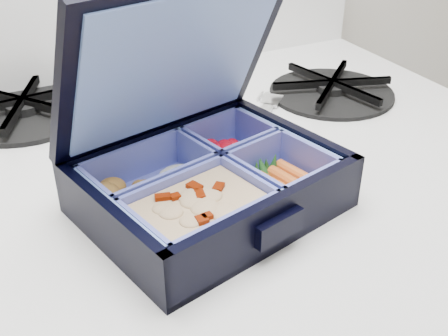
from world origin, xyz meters
TOP-DOWN VIEW (x-y plane):
  - bento_box at (-0.33, 1.57)m, footprint 0.25×0.22m
  - burner_grate at (-0.08, 1.73)m, footprint 0.21×0.21m
  - burner_grate_rear at (-0.45, 1.85)m, footprint 0.19×0.19m
  - fork at (-0.23, 1.68)m, footprint 0.16×0.16m

SIDE VIEW (x-z plane):
  - fork at x=-0.23m, z-range 0.98..0.99m
  - burner_grate_rear at x=-0.45m, z-range 0.98..1.00m
  - burner_grate at x=-0.08m, z-range 0.98..1.00m
  - bento_box at x=-0.33m, z-range 0.98..1.03m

